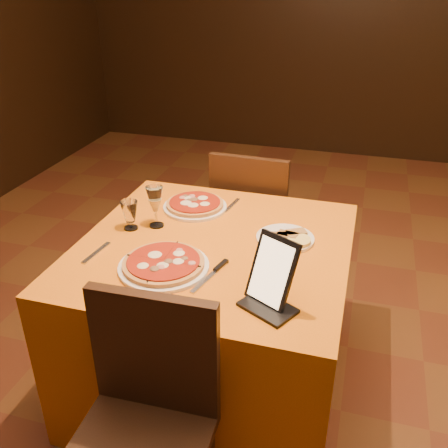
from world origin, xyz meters
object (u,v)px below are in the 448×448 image
(wine_glass, at_px, (155,206))
(chair_main_far, at_px, (256,221))
(water_glass, at_px, (130,215))
(main_table, at_px, (215,316))
(pizza_near, at_px, (164,265))
(pizza_far, at_px, (195,205))
(tablet, at_px, (272,271))

(wine_glass, bearing_deg, chair_main_far, 68.41)
(water_glass, bearing_deg, main_table, -3.97)
(main_table, distance_m, chair_main_far, 0.82)
(main_table, xyz_separation_m, pizza_near, (-0.13, -0.23, 0.39))
(main_table, bearing_deg, pizza_near, -118.79)
(chair_main_far, bearing_deg, main_table, 92.35)
(chair_main_far, xyz_separation_m, pizza_far, (-0.19, -0.52, 0.31))
(main_table, height_order, tablet, tablet)
(water_glass, distance_m, tablet, 0.78)
(pizza_near, height_order, water_glass, water_glass)
(pizza_far, height_order, wine_glass, wine_glass)
(tablet, bearing_deg, chair_main_far, 133.20)
(chair_main_far, bearing_deg, water_glass, 66.16)
(pizza_near, bearing_deg, wine_glass, 117.66)
(water_glass, bearing_deg, wine_glass, 29.21)
(pizza_far, bearing_deg, tablet, -51.43)
(chair_main_far, xyz_separation_m, pizza_near, (-0.13, -1.04, 0.31))
(pizza_far, relative_size, water_glass, 2.31)
(wine_glass, height_order, water_glass, wine_glass)
(chair_main_far, relative_size, tablet, 3.73)
(wine_glass, relative_size, tablet, 0.78)
(main_table, relative_size, chair_main_far, 1.21)
(chair_main_far, relative_size, wine_glass, 4.79)
(main_table, height_order, wine_glass, wine_glass)
(main_table, distance_m, tablet, 0.66)
(main_table, distance_m, wine_glass, 0.56)
(chair_main_far, height_order, tablet, tablet)
(water_glass, bearing_deg, chair_main_far, 63.81)
(pizza_near, bearing_deg, pizza_far, 96.48)
(wine_glass, relative_size, water_glass, 1.46)
(main_table, height_order, pizza_far, pizza_far)
(pizza_near, distance_m, wine_glass, 0.36)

